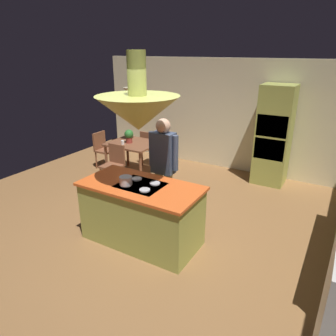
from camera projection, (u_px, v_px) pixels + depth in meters
ground at (150, 234)px, 4.90m from camera, size 8.16×8.16×0.00m
wall_back at (231, 116)px, 7.21m from camera, size 6.80×0.10×2.55m
kitchen_island at (142, 213)px, 4.57m from camera, size 1.76×0.88×0.94m
oven_tower at (274, 136)px, 6.45m from camera, size 0.66×0.62×2.08m
dining_table at (133, 147)px, 6.99m from camera, size 1.06×0.90×0.76m
person_at_island at (163, 164)px, 4.97m from camera, size 0.53×0.23×1.74m
range_hood at (138, 111)px, 4.02m from camera, size 1.10×1.10×1.00m
pendant_light_over_table at (131, 93)px, 6.56m from camera, size 0.32×0.32×0.82m
chair_facing_island at (114, 162)px, 6.51m from camera, size 0.40×0.40×0.87m
chair_by_back_wall at (150, 146)px, 7.59m from camera, size 0.40×0.40×0.87m
chair_at_corner at (103, 147)px, 7.48m from camera, size 0.40×0.40×0.87m
potted_plant_on_table at (129, 135)px, 6.89m from camera, size 0.20×0.20×0.30m
cup_on_table at (123, 142)px, 6.81m from camera, size 0.07×0.07×0.09m
cooking_pot_on_cooktop at (126, 181)px, 4.35m from camera, size 0.18×0.18×0.12m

